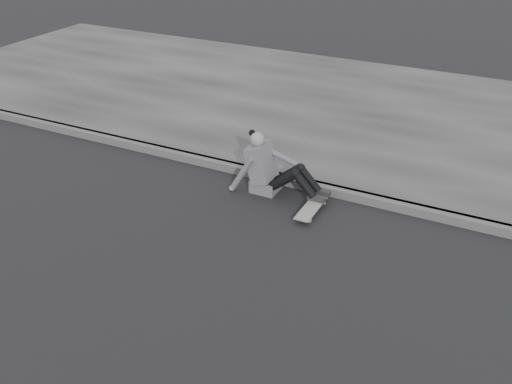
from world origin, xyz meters
TOP-DOWN VIEW (x-y plane):
  - ground at (0.00, 0.00)m, footprint 80.00×80.00m
  - curb at (0.00, 2.58)m, footprint 24.00×0.16m
  - skateboard at (-2.20, 2.02)m, footprint 0.20×0.78m
  - seated_woman at (-2.94, 2.26)m, footprint 1.38×0.46m

SIDE VIEW (x-z plane):
  - ground at x=0.00m, z-range 0.00..0.00m
  - curb at x=0.00m, z-range 0.00..0.12m
  - skateboard at x=-2.20m, z-range 0.03..0.12m
  - seated_woman at x=-2.94m, z-range -0.08..0.80m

